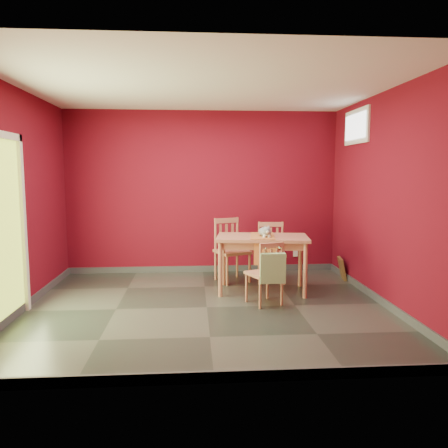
{
  "coord_description": "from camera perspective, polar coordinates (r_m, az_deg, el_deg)",
  "views": [
    {
      "loc": [
        -0.17,
        -5.32,
        1.69
      ],
      "look_at": [
        0.25,
        0.45,
        1.0
      ],
      "focal_mm": 35.0,
      "sensor_mm": 36.0,
      "label": 1
    }
  ],
  "objects": [
    {
      "name": "chair_far_left",
      "position": [
        6.79,
        0.91,
        -3.31
      ],
      "size": [
        0.6,
        0.6,
        0.98
      ],
      "color": "#B57154",
      "rests_on": "ground"
    },
    {
      "name": "table_runner",
      "position": [
        6.06,
        5.19,
        -2.25
      ],
      "size": [
        0.42,
        0.73,
        0.35
      ],
      "color": "#B9672F",
      "rests_on": "dining_table"
    },
    {
      "name": "dining_table",
      "position": [
        6.18,
        5.02,
        -2.5
      ],
      "size": [
        1.36,
        0.91,
        0.79
      ],
      "color": "#B57154",
      "rests_on": "ground"
    },
    {
      "name": "cat",
      "position": [
        6.12,
        5.38,
        -0.78
      ],
      "size": [
        0.24,
        0.39,
        0.18
      ],
      "primitive_type": null,
      "rotation": [
        0.0,
        0.0,
        0.13
      ],
      "color": "slate",
      "rests_on": "table_runner"
    },
    {
      "name": "window",
      "position": [
        6.79,
        16.9,
        12.08
      ],
      "size": [
        0.05,
        0.9,
        0.5
      ],
      "color": "white",
      "rests_on": "room_shell"
    },
    {
      "name": "doorway",
      "position": [
        5.37,
        -26.69,
        0.03
      ],
      "size": [
        0.06,
        1.01,
        2.13
      ],
      "color": "#B7D838",
      "rests_on": "ground"
    },
    {
      "name": "ground",
      "position": [
        5.59,
        -2.27,
        -10.81
      ],
      "size": [
        4.5,
        4.5,
        0.0
      ],
      "primitive_type": "plane",
      "color": "#2D342D",
      "rests_on": "ground"
    },
    {
      "name": "chair_far_right",
      "position": [
        6.82,
        6.18,
        -3.58
      ],
      "size": [
        0.47,
        0.47,
        0.91
      ],
      "color": "#B57154",
      "rests_on": "ground"
    },
    {
      "name": "room_shell",
      "position": [
        5.57,
        -2.27,
        -10.32
      ],
      "size": [
        4.5,
        4.5,
        4.5
      ],
      "color": "maroon",
      "rests_on": "ground"
    },
    {
      "name": "outlet_plate",
      "position": [
        7.65,
        9.32,
        -3.77
      ],
      "size": [
        0.08,
        0.02,
        0.12
      ],
      "primitive_type": "cube",
      "color": "silver",
      "rests_on": "room_shell"
    },
    {
      "name": "chair_near",
      "position": [
        5.62,
        5.48,
        -6.29
      ],
      "size": [
        0.51,
        0.51,
        0.82
      ],
      "color": "#B57154",
      "rests_on": "ground"
    },
    {
      "name": "tote_bag",
      "position": [
        5.43,
        6.37,
        -5.74
      ],
      "size": [
        0.31,
        0.19,
        0.44
      ],
      "color": "#86B070",
      "rests_on": "chair_near"
    },
    {
      "name": "picture_frame",
      "position": [
        7.2,
        15.14,
        -5.62
      ],
      "size": [
        0.17,
        0.36,
        0.34
      ],
      "color": "brown",
      "rests_on": "ground"
    }
  ]
}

